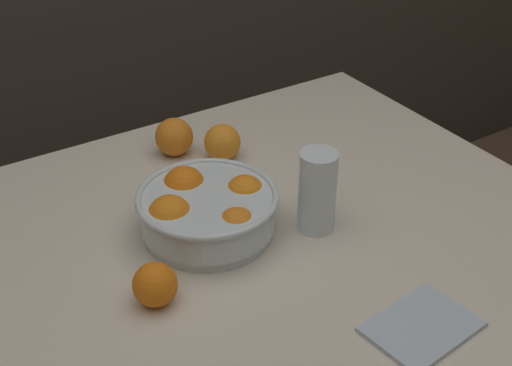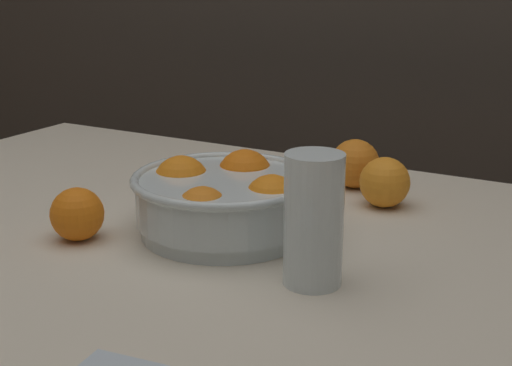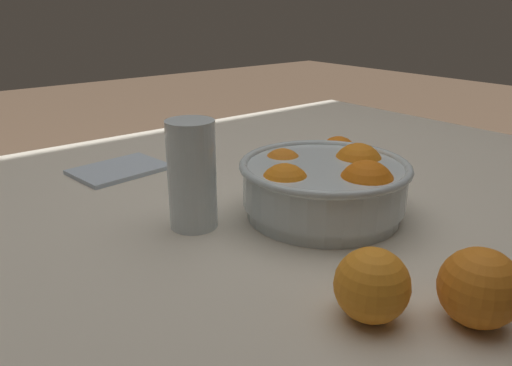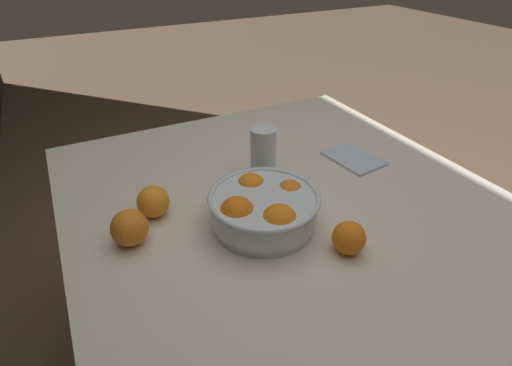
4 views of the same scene
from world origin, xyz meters
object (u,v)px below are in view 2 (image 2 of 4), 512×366
object	(u,v)px
juice_glass	(313,228)
orange_loose_near_bowl	(77,214)
orange_loose_front	(385,182)
fruit_bowl	(225,199)
orange_loose_aside	(355,164)

from	to	relation	value
juice_glass	orange_loose_near_bowl	bearing A→B (deg)	-175.36
orange_loose_front	juice_glass	bearing A→B (deg)	-86.39
orange_loose_front	orange_loose_near_bowl	bearing A→B (deg)	-133.49
fruit_bowl	orange_loose_front	distance (m)	0.26
fruit_bowl	orange_loose_front	bearing A→B (deg)	53.98
orange_loose_near_bowl	fruit_bowl	bearing A→B (deg)	36.58
juice_glass	orange_loose_front	size ratio (longest dim) A/B	2.01
orange_loose_front	orange_loose_aside	distance (m)	0.10
fruit_bowl	juice_glass	distance (m)	0.20
fruit_bowl	orange_loose_front	size ratio (longest dim) A/B	3.29
fruit_bowl	orange_loose_near_bowl	world-z (taller)	fruit_bowl
orange_loose_near_bowl	orange_loose_aside	distance (m)	0.46
orange_loose_near_bowl	orange_loose_front	xyz separation A→B (m)	(0.31, 0.33, 0.00)
juice_glass	orange_loose_front	distance (m)	0.30
juice_glass	orange_loose_aside	distance (m)	0.38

